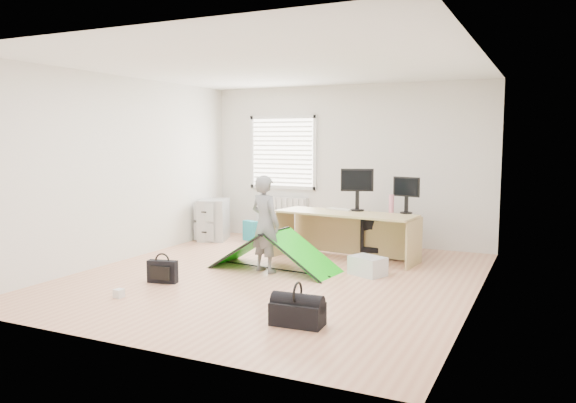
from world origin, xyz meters
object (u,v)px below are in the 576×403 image
at_px(monitor_left, 357,195).
at_px(office_chair, 386,234).
at_px(kite, 274,250).
at_px(duffel_bag, 298,314).
at_px(filing_cabinet, 214,220).
at_px(monitor_right, 406,200).
at_px(person, 265,224).
at_px(desk, 345,236).
at_px(thermos, 391,204).
at_px(storage_crate, 368,266).
at_px(laptop_bag, 163,272).

height_order(monitor_left, office_chair, monitor_left).
distance_m(office_chair, kite, 1.99).
bearing_deg(kite, duffel_bag, -51.16).
bearing_deg(filing_cabinet, monitor_right, -24.43).
bearing_deg(filing_cabinet, monitor_left, -25.93).
bearing_deg(person, monitor_right, -117.46).
relative_size(desk, monitor_left, 4.25).
bearing_deg(thermos, kite, -133.97).
distance_m(filing_cabinet, storage_crate, 3.56).
bearing_deg(thermos, filing_cabinet, 174.81).
height_order(desk, office_chair, desk).
relative_size(thermos, office_chair, 0.37).
bearing_deg(desk, monitor_left, 78.44).
bearing_deg(filing_cabinet, duffel_bag, -67.11).
bearing_deg(filing_cabinet, office_chair, -18.93).
height_order(kite, storage_crate, kite).
xyz_separation_m(monitor_left, duffel_bag, (0.49, -3.27, -0.83)).
height_order(desk, laptop_bag, desk).
relative_size(person, laptop_bag, 3.49).
distance_m(filing_cabinet, duffel_bag, 4.85).
relative_size(filing_cabinet, thermos, 2.71).
bearing_deg(laptop_bag, person, 37.96).
bearing_deg(filing_cabinet, laptop_bag, -88.72).
relative_size(person, storage_crate, 2.95).
bearing_deg(storage_crate, desk, 127.50).
relative_size(filing_cabinet, office_chair, 1.00).
bearing_deg(desk, person, -115.33).
bearing_deg(duffel_bag, desk, 97.80).
relative_size(monitor_right, thermos, 1.53).
distance_m(filing_cabinet, monitor_right, 3.58).
relative_size(office_chair, duffel_bag, 1.42).
relative_size(laptop_bag, duffel_bag, 0.74).
bearing_deg(office_chair, kite, 46.96).
bearing_deg(storage_crate, office_chair, 95.44).
bearing_deg(office_chair, person, 47.78).
bearing_deg(monitor_right, filing_cabinet, -169.75).
bearing_deg(person, desk, -102.23).
relative_size(desk, laptop_bag, 5.53).
xyz_separation_m(laptop_bag, duffel_bag, (2.19, -0.75, -0.03)).
bearing_deg(person, filing_cabinet, -22.56).
xyz_separation_m(desk, monitor_left, (0.09, 0.28, 0.59)).
xyz_separation_m(filing_cabinet, monitor_right, (3.52, -0.31, 0.54)).
distance_m(storage_crate, laptop_bag, 2.65).
height_order(office_chair, laptop_bag, office_chair).
relative_size(monitor_left, laptop_bag, 1.30).
relative_size(monitor_right, office_chair, 0.57).
bearing_deg(monitor_left, monitor_right, -19.86).
xyz_separation_m(monitor_right, thermos, (-0.22, 0.01, -0.06)).
xyz_separation_m(monitor_left, kite, (-0.75, -1.30, -0.67)).
xyz_separation_m(kite, storage_crate, (1.25, 0.26, -0.14)).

